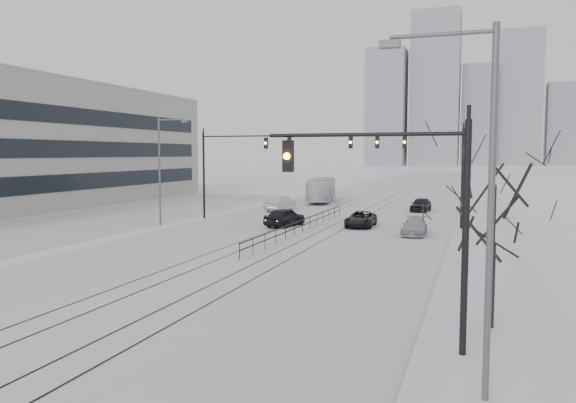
{
  "coord_description": "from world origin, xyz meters",
  "views": [
    {
      "loc": [
        12.72,
        -10.79,
        6.03
      ],
      "look_at": [
        2.05,
        20.52,
        3.2
      ],
      "focal_mm": 35.0,
      "sensor_mm": 36.0,
      "label": 1
    }
  ],
  "objects_px": {
    "sedan_nb_front": "(361,219)",
    "box_truck": "(321,190)",
    "sedan_sb_inner": "(285,217)",
    "sedan_sb_outer": "(280,204)",
    "traffic_mast_near": "(409,203)",
    "bare_tree": "(494,200)",
    "sedan_nb_right": "(414,227)",
    "sedan_nb_far": "(421,205)"
  },
  "relations": [
    {
      "from": "sedan_nb_front",
      "to": "sedan_nb_far",
      "type": "height_order",
      "value": "sedan_nb_far"
    },
    {
      "from": "sedan_sb_inner",
      "to": "sedan_sb_outer",
      "type": "distance_m",
      "value": 12.51
    },
    {
      "from": "bare_tree",
      "to": "sedan_nb_right",
      "type": "distance_m",
      "value": 23.11
    },
    {
      "from": "bare_tree",
      "to": "sedan_nb_far",
      "type": "bearing_deg",
      "value": 98.76
    },
    {
      "from": "sedan_nb_far",
      "to": "bare_tree",
      "type": "bearing_deg",
      "value": -75.46
    },
    {
      "from": "sedan_sb_inner",
      "to": "sedan_sb_outer",
      "type": "xyz_separation_m",
      "value": [
        -4.55,
        11.65,
        -0.0
      ]
    },
    {
      "from": "traffic_mast_near",
      "to": "sedan_nb_far",
      "type": "distance_m",
      "value": 43.19
    },
    {
      "from": "bare_tree",
      "to": "sedan_nb_front",
      "type": "distance_m",
      "value": 27.49
    },
    {
      "from": "sedan_nb_front",
      "to": "sedan_nb_far",
      "type": "distance_m",
      "value": 14.78
    },
    {
      "from": "sedan_nb_right",
      "to": "sedan_sb_outer",
      "type": "bearing_deg",
      "value": 137.23
    },
    {
      "from": "sedan_nb_front",
      "to": "box_truck",
      "type": "bearing_deg",
      "value": 111.91
    },
    {
      "from": "box_truck",
      "to": "traffic_mast_near",
      "type": "bearing_deg",
      "value": 98.98
    },
    {
      "from": "traffic_mast_near",
      "to": "sedan_sb_inner",
      "type": "height_order",
      "value": "traffic_mast_near"
    },
    {
      "from": "box_truck",
      "to": "bare_tree",
      "type": "bearing_deg",
      "value": 102.61
    },
    {
      "from": "traffic_mast_near",
      "to": "sedan_sb_inner",
      "type": "distance_m",
      "value": 30.23
    },
    {
      "from": "sedan_sb_outer",
      "to": "sedan_nb_front",
      "type": "height_order",
      "value": "sedan_sb_outer"
    },
    {
      "from": "bare_tree",
      "to": "sedan_nb_front",
      "type": "xyz_separation_m",
      "value": [
        -9.59,
        25.47,
        -3.85
      ]
    },
    {
      "from": "box_truck",
      "to": "sedan_nb_right",
      "type": "bearing_deg",
      "value": 110.05
    },
    {
      "from": "sedan_nb_right",
      "to": "box_truck",
      "type": "distance_m",
      "value": 28.73
    },
    {
      "from": "traffic_mast_near",
      "to": "sedan_nb_front",
      "type": "xyz_separation_m",
      "value": [
        -7.17,
        28.48,
        -3.92
      ]
    },
    {
      "from": "sedan_sb_inner",
      "to": "sedan_nb_front",
      "type": "relative_size",
      "value": 0.99
    },
    {
      "from": "sedan_nb_right",
      "to": "sedan_sb_inner",
      "type": "bearing_deg",
      "value": 169.49
    },
    {
      "from": "bare_tree",
      "to": "sedan_sb_inner",
      "type": "relative_size",
      "value": 1.34
    },
    {
      "from": "bare_tree",
      "to": "box_truck",
      "type": "xyz_separation_m",
      "value": [
        -18.97,
        47.29,
        -2.98
      ]
    },
    {
      "from": "traffic_mast_near",
      "to": "bare_tree",
      "type": "distance_m",
      "value": 3.85
    },
    {
      "from": "sedan_nb_right",
      "to": "bare_tree",
      "type": "bearing_deg",
      "value": -79.27
    },
    {
      "from": "sedan_nb_far",
      "to": "box_truck",
      "type": "distance_m",
      "value": 14.85
    },
    {
      "from": "traffic_mast_near",
      "to": "box_truck",
      "type": "bearing_deg",
      "value": 108.22
    },
    {
      "from": "sedan_sb_outer",
      "to": "sedan_nb_far",
      "type": "relative_size",
      "value": 1.12
    },
    {
      "from": "sedan_nb_front",
      "to": "box_truck",
      "type": "xyz_separation_m",
      "value": [
        -9.38,
        21.82,
        0.87
      ]
    },
    {
      "from": "bare_tree",
      "to": "sedan_nb_right",
      "type": "bearing_deg",
      "value": 102.46
    },
    {
      "from": "sedan_nb_front",
      "to": "sedan_nb_far",
      "type": "relative_size",
      "value": 1.1
    },
    {
      "from": "sedan_sb_inner",
      "to": "sedan_nb_far",
      "type": "distance_m",
      "value": 18.57
    },
    {
      "from": "sedan_sb_inner",
      "to": "sedan_nb_front",
      "type": "distance_m",
      "value": 6.27
    },
    {
      "from": "bare_tree",
      "to": "sedan_sb_outer",
      "type": "relative_size",
      "value": 1.3
    },
    {
      "from": "sedan_sb_outer",
      "to": "sedan_nb_far",
      "type": "bearing_deg",
      "value": -156.79
    },
    {
      "from": "sedan_sb_inner",
      "to": "sedan_nb_front",
      "type": "height_order",
      "value": "sedan_sb_inner"
    },
    {
      "from": "sedan_nb_far",
      "to": "sedan_sb_outer",
      "type": "bearing_deg",
      "value": -157.26
    },
    {
      "from": "sedan_nb_far",
      "to": "box_truck",
      "type": "xyz_separation_m",
      "value": [
        -12.83,
        7.44,
        0.8
      ]
    },
    {
      "from": "bare_tree",
      "to": "sedan_sb_outer",
      "type": "distance_m",
      "value": 41.07
    },
    {
      "from": "traffic_mast_near",
      "to": "box_truck",
      "type": "distance_m",
      "value": 53.04
    },
    {
      "from": "sedan_sb_inner",
      "to": "sedan_nb_right",
      "type": "height_order",
      "value": "sedan_sb_inner"
    }
  ]
}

